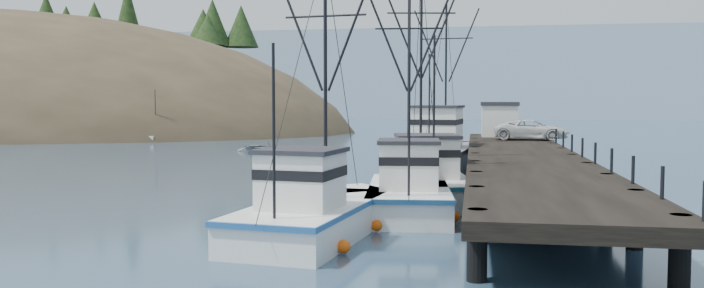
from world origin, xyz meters
name	(u,v)px	position (x,y,z in m)	size (l,w,h in m)	color
ground	(155,238)	(0.00, 0.00, 0.00)	(400.00, 400.00, 0.00)	navy
pier	(523,159)	(14.00, 16.00, 1.69)	(6.00, 44.00, 2.00)	black
distant_ridge	(468,118)	(10.00, 170.00, 0.00)	(360.00, 40.00, 26.00)	#9EB2C6
distant_ridge_far	(306,116)	(-40.00, 185.00, 0.00)	(180.00, 25.00, 18.00)	silver
moored_sailboats	(142,136)	(-30.49, 58.69, 0.33)	(17.19, 16.49, 6.35)	white
trawler_near	(408,194)	(8.47, 7.28, 0.82)	(4.31, 10.66, 10.84)	white
trawler_mid	(317,213)	(5.64, 1.46, 0.82)	(4.78, 10.83, 10.73)	white
trawler_far	(423,182)	(8.77, 11.90, 0.82)	(5.84, 12.51, 12.54)	white
work_vessel	(442,154)	(9.18, 24.44, 1.23)	(5.60, 14.25, 12.06)	slate
pier_shed	(499,119)	(13.35, 34.00, 3.42)	(3.00, 3.20, 2.80)	silver
pickup_truck	(531,130)	(15.50, 29.35, 2.75)	(2.50, 5.42, 1.51)	silver
motorboat	(262,152)	(-8.66, 40.13, 0.00)	(3.68, 5.15, 1.07)	slate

